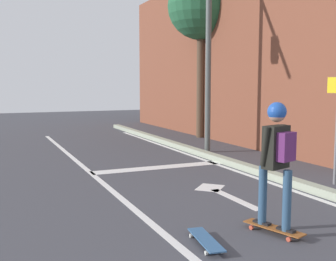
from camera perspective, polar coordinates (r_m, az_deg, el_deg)
name	(u,v)px	position (r m, az deg, el deg)	size (l,w,h in m)	color
lane_line_center	(135,210)	(6.50, -4.48, -10.81)	(0.12, 20.00, 0.01)	silver
lane_line_curbside	(292,190)	(7.97, 16.64, -7.83)	(0.12, 20.00, 0.01)	silver
stop_bar	(159,167)	(9.68, -1.30, -5.07)	(3.16, 0.40, 0.01)	silver
lane_arrow_stem	(235,199)	(7.17, 9.15, -9.23)	(0.16, 1.40, 0.01)	silver
lane_arrow_head	(210,188)	(7.87, 5.78, -7.77)	(0.56, 0.44, 0.01)	silver
curb_strip	(303,185)	(8.11, 18.01, -7.14)	(0.24, 24.00, 0.14)	#9AA38D
skateboard	(274,228)	(5.67, 14.25, -12.84)	(0.44, 0.85, 0.09)	brown
skater	(277,150)	(5.42, 14.70, -2.54)	(0.43, 0.60, 1.61)	#2E4D6D
spare_skateboard	(206,240)	(5.17, 5.19, -14.68)	(0.32, 0.84, 0.08)	#305986
traffic_signal_mast	(172,20)	(11.39, 0.52, 14.84)	(4.93, 0.34, 5.21)	#535956
roadside_tree	(201,7)	(15.32, 4.56, 16.46)	(2.38, 2.38, 5.87)	brown
building_block	(318,60)	(17.98, 19.83, 9.13)	(10.23, 13.83, 5.82)	brown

